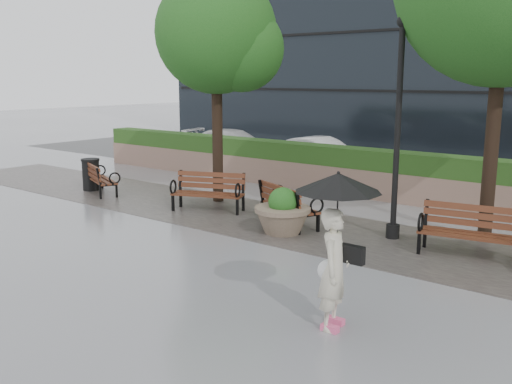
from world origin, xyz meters
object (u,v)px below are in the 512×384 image
Objects in this scene: bench_1 at (208,200)px; pedestrian at (336,236)px; bench_0 at (101,185)px; car_left at (234,144)px; bench_3 at (469,243)px; bench_2 at (288,213)px; planter_left at (283,216)px; car_right at (321,155)px; lamppost at (397,143)px; trash_bin at (91,175)px.

pedestrian is (5.99, -3.93, 1.00)m from bench_1.
bench_0 is 7.98m from car_left.
bench_0 is at bearing 173.41° from bench_3.
bench_3 is (4.02, 0.15, 0.01)m from bench_2.
bench_2 is at bearing 115.15° from planter_left.
bench_2 is 0.44× the size of car_left.
car_left reaches higher than bench_2.
bench_2 reaches higher than bench_0.
bench_1 is 2.39m from bench_2.
bench_2 is 4.03m from bench_3.
bench_2 is 1.54× the size of planter_left.
pedestrian is at bearing -140.96° from car_right.
pedestrian reaches higher than bench_2.
car_left is at bearing 90.96° from car_right.
planter_left is (-3.71, -0.80, 0.11)m from bench_3.
bench_3 is 3.80m from planter_left.
car_left reaches higher than planter_left.
lamppost is 4.74m from pedestrian.
car_left is at bearing 103.74° from bench_1.
bench_0 is 8.89m from lamppost.
bench_0 is at bearing 56.64° from pedestrian.
lamppost is (9.33, 0.77, 1.55)m from trash_bin.
bench_3 is at bearing 12.20° from planter_left.
lamppost reaches higher than car_right.
lamppost is (2.35, 0.47, 1.72)m from bench_2.
bench_1 is 1.58× the size of planter_left.
bench_1 is at bearing 168.70° from planter_left.
trash_bin reaches higher than bench_0.
car_right reaches higher than bench_0.
pedestrian is (3.29, -3.39, 0.89)m from planter_left.
bench_2 is (2.39, 0.12, -0.01)m from bench_1.
trash_bin is at bearing 173.72° from car_left.
planter_left reaches higher than bench_2.
bench_0 is 0.91× the size of bench_3.
planter_left reaches higher than bench_1.
bench_0 is at bearing -173.95° from lamppost.
trash_bin is at bearing 26.12° from bench_2.
car_left is at bearing 31.84° from pedestrian.
planter_left is 1.34× the size of trash_bin.
bench_2 is at bearing -19.89° from bench_1.
bench_3 is 1.57× the size of planter_left.
car_right is (-3.47, 6.94, 0.33)m from bench_2.
planter_left is at bearing -34.03° from bench_1.
bench_0 is 1.93× the size of trash_bin.
lamppost reaches higher than trash_bin.
planter_left is 4.81m from pedestrian.
bench_1 reaches higher than bench_0.
lamppost is at bearing 2.10° from pedestrian.
bench_2 is at bearing 28.23° from pedestrian.
bench_2 is at bearing -146.14° from car_left.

